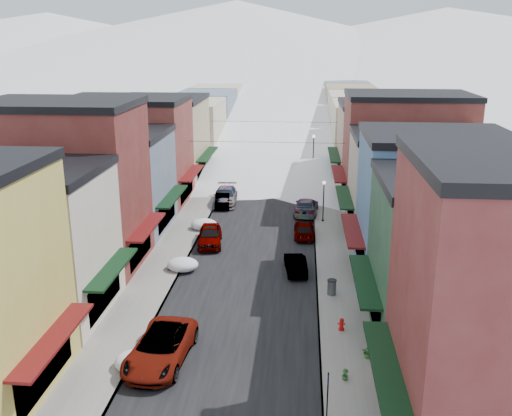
% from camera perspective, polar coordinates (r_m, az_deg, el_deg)
% --- Properties ---
extents(road, '(10.00, 160.00, 0.01)m').
position_cam_1_polar(road, '(80.79, 1.94, 4.76)').
color(road, black).
rests_on(road, ground).
extents(sidewalk_left, '(3.20, 160.00, 0.15)m').
position_cam_1_polar(sidewalk_left, '(81.36, -2.73, 4.89)').
color(sidewalk_left, gray).
rests_on(sidewalk_left, ground).
extents(sidewalk_right, '(3.20, 160.00, 0.15)m').
position_cam_1_polar(sidewalk_right, '(80.73, 6.63, 4.70)').
color(sidewalk_right, gray).
rests_on(sidewalk_right, ground).
extents(curb_left, '(0.10, 160.00, 0.15)m').
position_cam_1_polar(curb_left, '(81.17, -1.64, 4.87)').
color(curb_left, slate).
rests_on(curb_left, ground).
extents(curb_right, '(0.10, 160.00, 0.15)m').
position_cam_1_polar(curb_right, '(80.70, 5.53, 4.73)').
color(curb_right, slate).
rests_on(curb_right, ground).
extents(bldg_l_cream, '(11.30, 8.20, 9.50)m').
position_cam_1_polar(bldg_l_cream, '(37.71, -22.41, -3.16)').
color(bldg_l_cream, beige).
rests_on(bldg_l_cream, ground).
extents(bldg_l_brick_near, '(12.30, 8.20, 12.50)m').
position_cam_1_polar(bldg_l_brick_near, '(44.42, -18.65, 2.15)').
color(bldg_l_brick_near, maroon).
rests_on(bldg_l_brick_near, ground).
extents(bldg_l_grayblue, '(11.30, 9.20, 9.00)m').
position_cam_1_polar(bldg_l_grayblue, '(52.33, -14.39, 2.66)').
color(bldg_l_grayblue, slate).
rests_on(bldg_l_grayblue, ground).
extents(bldg_l_brick_far, '(13.30, 9.20, 11.00)m').
position_cam_1_polar(bldg_l_brick_far, '(60.78, -12.65, 5.66)').
color(bldg_l_brick_far, maroon).
rests_on(bldg_l_brick_far, ground).
extents(bldg_l_tan, '(11.30, 11.20, 10.00)m').
position_cam_1_polar(bldg_l_tan, '(70.06, -9.45, 6.85)').
color(bldg_l_tan, tan).
rests_on(bldg_l_tan, ground).
extents(bldg_r_green, '(11.30, 9.20, 9.50)m').
position_cam_1_polar(bldg_r_green, '(34.49, 20.25, -4.74)').
color(bldg_r_green, '#22472F').
rests_on(bldg_r_green, ground).
extents(bldg_r_blue, '(11.30, 9.20, 10.50)m').
position_cam_1_polar(bldg_r_blue, '(42.61, 17.26, 0.29)').
color(bldg_r_blue, teal).
rests_on(bldg_r_blue, ground).
extents(bldg_r_cream, '(12.30, 9.20, 9.00)m').
position_cam_1_polar(bldg_r_cream, '(51.41, 15.68, 2.31)').
color(bldg_r_cream, '#B2A490').
rests_on(bldg_r_cream, ground).
extents(bldg_r_brick_far, '(13.30, 9.20, 11.50)m').
position_cam_1_polar(bldg_r_brick_far, '(59.88, 14.70, 5.60)').
color(bldg_r_brick_far, maroon).
rests_on(bldg_r_brick_far, ground).
extents(bldg_r_tan, '(11.30, 11.20, 9.50)m').
position_cam_1_polar(bldg_r_tan, '(69.63, 12.48, 6.42)').
color(bldg_r_tan, '#9C7D66').
rests_on(bldg_r_tan, ground).
extents(distant_blocks, '(34.00, 55.00, 8.00)m').
position_cam_1_polar(distant_blocks, '(102.81, 2.61, 9.60)').
color(distant_blocks, gray).
rests_on(distant_blocks, ground).
extents(mountain_ridge, '(670.00, 340.00, 34.00)m').
position_cam_1_polar(mountain_ridge, '(297.04, 0.26, 16.29)').
color(mountain_ridge, silver).
rests_on(mountain_ridge, ground).
extents(overhead_cables, '(16.40, 15.04, 0.04)m').
position_cam_1_polar(overhead_cables, '(67.38, 1.45, 7.71)').
color(overhead_cables, black).
rests_on(overhead_cables, ground).
extents(car_white_suv, '(3.29, 6.31, 1.70)m').
position_cam_1_polar(car_white_suv, '(31.78, -9.51, -13.59)').
color(car_white_suv, white).
rests_on(car_white_suv, ground).
extents(car_silver_sedan, '(2.49, 5.02, 1.64)m').
position_cam_1_polar(car_silver_sedan, '(47.93, -4.63, -2.75)').
color(car_silver_sedan, '#9A9CA2').
rests_on(car_silver_sedan, ground).
extents(car_dark_hatch, '(1.87, 4.30, 1.38)m').
position_cam_1_polar(car_dark_hatch, '(58.67, -3.36, 0.80)').
color(car_dark_hatch, black).
rests_on(car_dark_hatch, ground).
extents(car_silver_wagon, '(2.65, 5.89, 1.68)m').
position_cam_1_polar(car_silver_wagon, '(59.58, -3.09, 1.21)').
color(car_silver_wagon, gray).
rests_on(car_silver_wagon, ground).
extents(car_green_sedan, '(1.91, 4.19, 1.33)m').
position_cam_1_polar(car_green_sedan, '(42.49, 3.97, -5.58)').
color(car_green_sedan, black).
rests_on(car_green_sedan, ground).
extents(car_gray_suv, '(1.82, 4.34, 1.47)m').
position_cam_1_polar(car_gray_suv, '(49.88, 4.83, -2.08)').
color(car_gray_suv, gray).
rests_on(car_gray_suv, ground).
extents(car_black_sedan, '(2.60, 5.57, 1.57)m').
position_cam_1_polar(car_black_sedan, '(56.25, 5.03, 0.17)').
color(car_black_sedan, black).
rests_on(car_black_sedan, ground).
extents(car_lane_silver, '(1.75, 4.13, 1.39)m').
position_cam_1_polar(car_lane_silver, '(82.57, 0.47, 5.52)').
color(car_lane_silver, '#ADB0B6').
rests_on(car_lane_silver, ground).
extents(car_lane_white, '(2.93, 5.96, 1.63)m').
position_cam_1_polar(car_lane_white, '(89.90, 2.63, 6.51)').
color(car_lane_white, silver).
rests_on(car_lane_white, ground).
extents(fire_hydrant, '(0.45, 0.34, 0.77)m').
position_cam_1_polar(fire_hydrant, '(34.68, 8.54, -11.45)').
color(fire_hydrant, red).
rests_on(fire_hydrant, sidewalk_right).
extents(parking_sign, '(0.07, 0.33, 2.40)m').
position_cam_1_polar(parking_sign, '(26.96, 7.18, -17.79)').
color(parking_sign, black).
rests_on(parking_sign, sidewalk_right).
extents(trash_can, '(0.63, 0.63, 1.06)m').
position_cam_1_polar(trash_can, '(38.91, 7.59, -7.84)').
color(trash_can, '#505254').
rests_on(trash_can, sidewalk_right).
extents(streetlamp_near, '(0.32, 0.32, 3.86)m').
position_cam_1_polar(streetlamp_near, '(53.39, 6.78, 1.21)').
color(streetlamp_near, black).
rests_on(streetlamp_near, sidewalk_right).
extents(streetlamp_far, '(0.39, 0.39, 4.67)m').
position_cam_1_polar(streetlamp_far, '(73.68, 5.76, 5.97)').
color(streetlamp_far, black).
rests_on(streetlamp_far, sidewalk_right).
extents(planter_near, '(0.75, 0.70, 0.69)m').
position_cam_1_polar(planter_near, '(32.23, 11.11, -13.96)').
color(planter_near, '#3A7132').
rests_on(planter_near, sidewalk_right).
extents(planter_far, '(0.40, 0.40, 0.59)m').
position_cam_1_polar(planter_far, '(30.28, 8.90, -16.13)').
color(planter_far, '#2E5D2A').
rests_on(planter_far, sidewalk_right).
extents(snow_pile_near, '(2.35, 2.65, 1.00)m').
position_cam_1_polar(snow_pile_near, '(31.58, -11.72, -14.73)').
color(snow_pile_near, white).
rests_on(snow_pile_near, ground).
extents(snow_pile_mid, '(2.35, 2.64, 0.99)m').
position_cam_1_polar(snow_pile_mid, '(43.13, -7.30, -5.61)').
color(snow_pile_mid, white).
rests_on(snow_pile_mid, ground).
extents(snow_pile_far, '(2.40, 2.68, 1.02)m').
position_cam_1_polar(snow_pile_far, '(51.79, -5.18, -1.66)').
color(snow_pile_far, white).
rests_on(snow_pile_far, ground).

